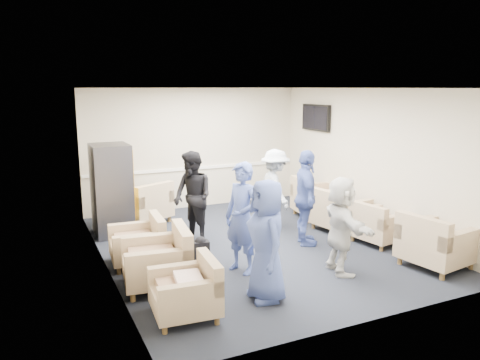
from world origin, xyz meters
name	(u,v)px	position (x,y,z in m)	size (l,w,h in m)	color
floor	(254,245)	(0.00, 0.00, 0.00)	(6.00, 6.00, 0.00)	black
ceiling	(255,88)	(0.00, 0.00, 2.70)	(6.00, 6.00, 0.00)	silver
back_wall	(195,148)	(0.00, 3.00, 1.35)	(5.00, 0.02, 2.70)	beige
front_wall	(374,211)	(0.00, -3.00, 1.35)	(5.00, 0.02, 2.70)	beige
left_wall	(102,182)	(-2.50, 0.00, 1.35)	(0.02, 6.00, 2.70)	beige
right_wall	(371,160)	(2.50, 0.00, 1.35)	(0.02, 6.00, 2.70)	beige
chair_rail	(195,168)	(0.00, 2.98, 0.90)	(4.98, 0.04, 0.06)	white
tv	(316,118)	(2.44, 1.80, 2.05)	(0.10, 1.00, 0.58)	black
armchair_left_near	(189,293)	(-1.86, -1.98, 0.30)	(0.82, 0.82, 0.61)	tan
armchair_left_mid	(161,262)	(-1.93, -1.00, 0.35)	(0.99, 0.99, 0.70)	tan
armchair_left_far	(141,244)	(-1.98, -0.02, 0.32)	(0.85, 0.85, 0.63)	tan
armchair_right_near	(434,245)	(2.02, -2.08, 0.36)	(1.02, 1.02, 0.72)	tan
armchair_right_midnear	(377,226)	(2.02, -0.82, 0.32)	(0.90, 0.90, 0.63)	tan
armchair_right_midfar	(338,213)	(1.85, 0.09, 0.35)	(1.00, 1.00, 0.70)	tan
armchair_right_far	(315,201)	(1.99, 1.06, 0.36)	(1.02, 1.02, 0.72)	tan
armchair_corner	(145,206)	(-1.38, 2.15, 0.36)	(1.20, 1.20, 0.72)	tan
vending_machine	(112,190)	(-2.09, 1.70, 0.85)	(0.69, 0.80, 1.69)	#4B4B52
backpack	(201,250)	(-1.14, -0.43, 0.23)	(0.28, 0.22, 0.44)	black
pillow	(188,280)	(-1.86, -1.98, 0.46)	(0.41, 0.31, 0.12)	silver
person_front_left	(267,240)	(-0.80, -1.95, 0.80)	(0.78, 0.51, 1.59)	#4356A0
person_mid_left	(242,218)	(-0.69, -0.98, 0.83)	(0.61, 0.40, 1.66)	#4356A0
person_back_left	(193,197)	(-0.88, 0.65, 0.81)	(0.79, 0.61, 1.62)	black
person_back_right	(275,189)	(0.84, 0.75, 0.78)	(1.00, 0.58, 1.55)	white
person_mid_right	(306,198)	(0.84, -0.33, 0.83)	(0.98, 0.41, 1.67)	#4356A0
person_front_right	(341,225)	(0.62, -1.62, 0.73)	(1.35, 0.43, 1.45)	silver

